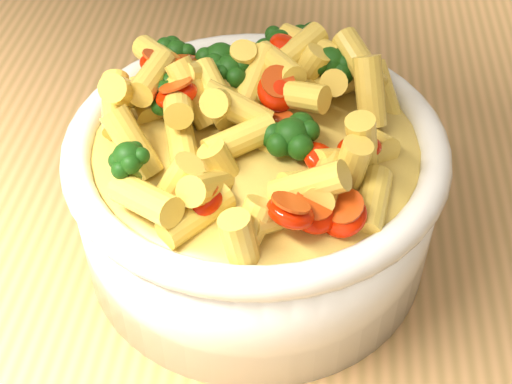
{
  "coord_description": "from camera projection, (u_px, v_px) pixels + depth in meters",
  "views": [
    {
      "loc": [
        -0.02,
        -0.44,
        1.32
      ],
      "look_at": [
        -0.06,
        -0.07,
        0.96
      ],
      "focal_mm": 50.0,
      "sensor_mm": 36.0,
      "label": 1
    }
  ],
  "objects": [
    {
      "name": "serving_bowl",
      "position": [
        256.0,
        191.0,
        0.52
      ],
      "size": [
        0.26,
        0.26,
        0.11
      ],
      "color": "white",
      "rests_on": "table"
    },
    {
      "name": "pasta_salad",
      "position": [
        256.0,
        114.0,
        0.47
      ],
      "size": [
        0.21,
        0.21,
        0.05
      ],
      "color": "#FFD950",
      "rests_on": "serving_bowl"
    },
    {
      "name": "table",
      "position": [
        321.0,
        267.0,
        0.67
      ],
      "size": [
        1.2,
        0.8,
        0.9
      ],
      "color": "tan",
      "rests_on": "ground"
    }
  ]
}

